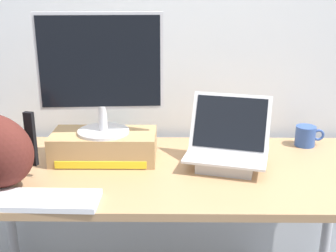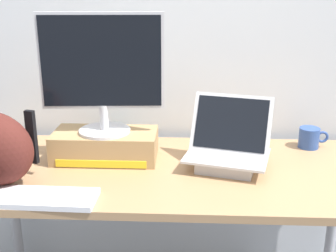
{
  "view_description": "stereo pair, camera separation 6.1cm",
  "coord_description": "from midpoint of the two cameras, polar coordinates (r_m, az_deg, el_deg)",
  "views": [
    {
      "loc": [
        0.02,
        -1.6,
        1.44
      ],
      "look_at": [
        0.0,
        0.0,
        0.91
      ],
      "focal_mm": 45.7,
      "sensor_mm": 36.0,
      "label": 1
    },
    {
      "loc": [
        0.08,
        -1.59,
        1.44
      ],
      "look_at": [
        0.0,
        0.0,
        0.91
      ],
      "focal_mm": 45.7,
      "sensor_mm": 36.0,
      "label": 2
    }
  ],
  "objects": [
    {
      "name": "back_wall",
      "position": [
        2.07,
        -0.74,
        14.49
      ],
      "size": [
        7.0,
        0.1,
        2.6
      ],
      "primitive_type": "cube",
      "color": "silver",
      "rests_on": "ground"
    },
    {
      "name": "desk",
      "position": [
        1.77,
        -0.99,
        -7.74
      ],
      "size": [
        1.73,
        0.74,
        0.73
      ],
      "color": "#A87F56",
      "rests_on": "ground"
    },
    {
      "name": "toner_box_yellow",
      "position": [
        1.83,
        -9.45,
        -2.68
      ],
      "size": [
        0.44,
        0.22,
        0.12
      ],
      "color": "#A88456",
      "rests_on": "desk"
    },
    {
      "name": "desktop_monitor",
      "position": [
        1.74,
        -9.99,
        7.13
      ],
      "size": [
        0.5,
        0.21,
        0.49
      ],
      "rotation": [
        0.0,
        0.0,
        0.07
      ],
      "color": "silver",
      "rests_on": "toner_box_yellow"
    },
    {
      "name": "open_laptop",
      "position": [
        1.75,
        6.91,
        -3.58
      ],
      "size": [
        0.38,
        0.32,
        0.28
      ],
      "rotation": [
        0.0,
        0.0,
        -0.26
      ],
      "color": "#ADADB2",
      "rests_on": "desk"
    },
    {
      "name": "external_keyboard",
      "position": [
        1.55,
        -18.13,
        -9.34
      ],
      "size": [
        0.42,
        0.16,
        0.02
      ],
      "rotation": [
        0.0,
        0.0,
        -0.03
      ],
      "color": "white",
      "rests_on": "desk"
    },
    {
      "name": "coffee_mug",
      "position": [
        2.06,
        17.11,
        -1.28
      ],
      "size": [
        0.13,
        0.09,
        0.09
      ],
      "color": "#2D4C93",
      "rests_on": "desk"
    },
    {
      "name": "cell_phone",
      "position": [
        1.95,
        -19.64,
        -3.92
      ],
      "size": [
        0.09,
        0.14,
        0.01
      ],
      "rotation": [
        0.0,
        0.0,
        0.13
      ],
      "color": "silver",
      "rests_on": "desk"
    },
    {
      "name": "plush_toy",
      "position": [
        2.02,
        -8.39,
        -1.04
      ],
      "size": [
        0.09,
        0.09,
        0.09
      ],
      "color": "#2393CC",
      "rests_on": "desk"
    }
  ]
}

